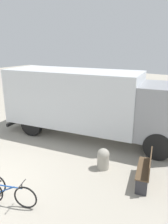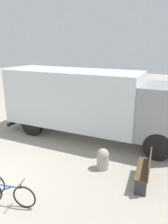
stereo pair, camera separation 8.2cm
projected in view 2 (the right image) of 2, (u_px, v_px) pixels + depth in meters
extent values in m
cube|color=silver|center=(73.00, 97.00, 10.34)|extent=(6.60, 3.41, 2.57)
cube|color=gray|center=(163.00, 112.00, 8.79)|extent=(2.25, 2.54, 2.18)
cube|color=black|center=(22.00, 119.00, 12.06)|extent=(0.49, 2.20, 0.16)
cylinder|color=black|center=(163.00, 129.00, 9.99)|extent=(1.11, 0.47, 1.08)
cylinder|color=black|center=(158.00, 147.00, 8.24)|extent=(1.11, 0.47, 1.08)
cylinder|color=black|center=(54.00, 113.00, 12.28)|extent=(1.11, 0.47, 1.08)
cylinder|color=black|center=(32.00, 124.00, 10.53)|extent=(1.11, 0.47, 1.08)
cube|color=brown|center=(143.00, 169.00, 6.86)|extent=(0.75, 1.49, 0.03)
cube|color=brown|center=(150.00, 163.00, 6.74)|extent=(0.40, 1.39, 0.48)
cube|color=#2D2D33|center=(140.00, 188.00, 6.34)|extent=(0.34, 0.14, 0.48)
cube|color=#2D2D33|center=(144.00, 165.00, 7.54)|extent=(0.34, 0.14, 0.48)
torus|color=black|center=(24.00, 197.00, 5.83)|extent=(0.64, 0.28, 0.67)
cylinder|color=#1E4C9E|center=(7.00, 186.00, 5.87)|extent=(0.81, 0.34, 0.04)
cylinder|color=#1E4C9E|center=(5.00, 189.00, 5.92)|extent=(0.54, 0.24, 0.31)
cylinder|color=black|center=(21.00, 186.00, 5.75)|extent=(0.03, 0.03, 0.14)
cylinder|color=black|center=(21.00, 184.00, 5.73)|extent=(0.18, 0.42, 0.02)
cylinder|color=#9E998C|center=(103.00, 162.00, 7.72)|extent=(0.42, 0.42, 0.55)
sphere|color=#9E998C|center=(103.00, 155.00, 7.64)|extent=(0.44, 0.44, 0.44)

